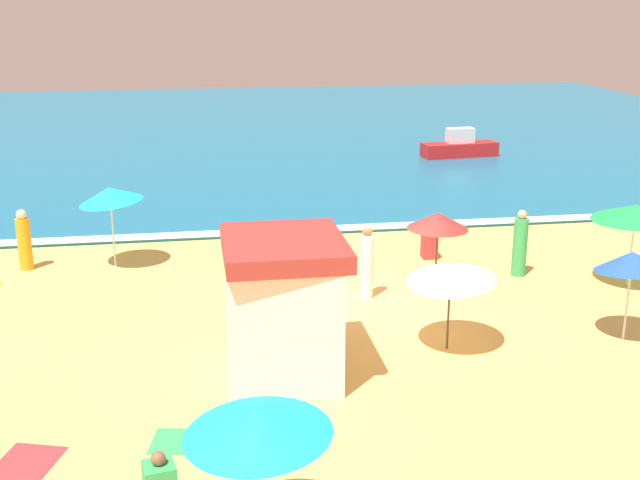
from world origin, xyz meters
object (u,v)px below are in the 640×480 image
object	(u,v)px
beach_umbrella_2	(257,421)
small_boat_0	(460,147)
beach_umbrella_3	(438,221)
beach_umbrella_5	(632,261)
beachgoer_2	(367,263)
beach_umbrella_4	(110,195)
beachgoer_3	(24,241)
lifeguard_cabana	(284,305)
beachgoer_9	(520,245)
beach_umbrella_7	(636,212)
beach_umbrella_1	(451,272)
beachgoer_4	(429,244)

from	to	relation	value
beach_umbrella_2	small_boat_0	xyz separation A→B (m)	(11.83, 26.56, -1.44)
beach_umbrella_3	beach_umbrella_5	size ratio (longest dim) A/B	1.06
beach_umbrella_3	beachgoer_2	bearing A→B (deg)	-162.30
beach_umbrella_4	beachgoer_3	xyz separation A→B (m)	(-2.43, 0.18, -1.28)
lifeguard_cabana	beachgoer_9	bearing A→B (deg)	34.65
beach_umbrella_3	beach_umbrella_7	xyz separation A→B (m)	(4.98, -0.90, 0.26)
beach_umbrella_5	beach_umbrella_1	bearing A→B (deg)	177.92
beach_umbrella_3	beachgoer_4	size ratio (longest dim) A/B	2.39
beachgoer_3	beach_umbrella_5	bearing A→B (deg)	-26.93
beach_umbrella_5	beachgoer_3	xyz separation A→B (m)	(-14.01, 7.12, -1.01)
beachgoer_9	beach_umbrella_5	bearing A→B (deg)	-82.02
beach_umbrella_7	small_boat_0	distance (m)	17.71
beach_umbrella_1	beach_umbrella_7	distance (m)	6.65
beach_umbrella_2	beachgoer_9	world-z (taller)	beach_umbrella_2
beach_umbrella_4	beach_umbrella_7	distance (m)	13.98
small_boat_0	beach_umbrella_1	bearing A→B (deg)	-109.39
beach_umbrella_7	beach_umbrella_3	bearing A→B (deg)	169.78
small_boat_0	beach_umbrella_7	bearing A→B (deg)	-94.35
beach_umbrella_3	beach_umbrella_4	distance (m)	8.97
beach_umbrella_7	beachgoer_9	bearing A→B (deg)	153.06
lifeguard_cabana	beachgoer_4	world-z (taller)	lifeguard_cabana
beach_umbrella_3	beachgoer_3	bearing A→B (deg)	164.37
beachgoer_2	beachgoer_3	xyz separation A→B (m)	(-8.91, 3.70, -0.11)
beach_umbrella_2	beach_umbrella_3	distance (m)	11.30
lifeguard_cabana	beach_umbrella_1	bearing A→B (deg)	8.52
beach_umbrella_1	beach_umbrella_2	size ratio (longest dim) A/B	1.00
beachgoer_3	beachgoer_9	xyz separation A→B (m)	(13.39, -2.68, 0.05)
beach_umbrella_1	beach_umbrella_5	xyz separation A→B (m)	(4.03, -0.15, 0.07)
lifeguard_cabana	beach_umbrella_3	xyz separation A→B (m)	(4.52, 4.45, 0.32)
beach_umbrella_1	beachgoer_2	world-z (taller)	beach_umbrella_1
beach_umbrella_1	beach_umbrella_3	bearing A→B (deg)	76.48
beach_umbrella_4	beachgoer_3	bearing A→B (deg)	175.77
beach_umbrella_4	beachgoer_2	size ratio (longest dim) A/B	1.26
beach_umbrella_2	beach_umbrella_5	bearing A→B (deg)	33.98
beach_umbrella_7	beachgoer_3	xyz separation A→B (m)	(-15.90, 3.95, -1.20)
beach_umbrella_5	beachgoer_4	bearing A→B (deg)	112.33
beachgoer_3	beach_umbrella_4	bearing A→B (deg)	-4.23
beach_umbrella_3	beachgoer_4	bearing A→B (deg)	77.45
beachgoer_9	small_boat_0	bearing A→B (deg)	76.73
beach_umbrella_5	beachgoer_4	distance (m)	6.96
beach_umbrella_4	beachgoer_2	distance (m)	7.46
beach_umbrella_1	beach_umbrella_3	xyz separation A→B (m)	(0.94, 3.92, 0.01)
beachgoer_4	beachgoer_2	bearing A→B (deg)	-131.02
beach_umbrella_5	small_boat_0	world-z (taller)	beach_umbrella_5
lifeguard_cabana	beach_umbrella_2	bearing A→B (deg)	-100.38
beachgoer_3	beachgoer_9	distance (m)	13.65
beach_umbrella_3	beachgoer_4	distance (m)	2.66
beach_umbrella_1	beachgoer_9	size ratio (longest dim) A/B	1.41
beachgoer_4	small_boat_0	bearing A→B (deg)	68.08
beach_umbrella_5	small_boat_0	xyz separation A→B (m)	(3.23, 20.77, -1.26)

